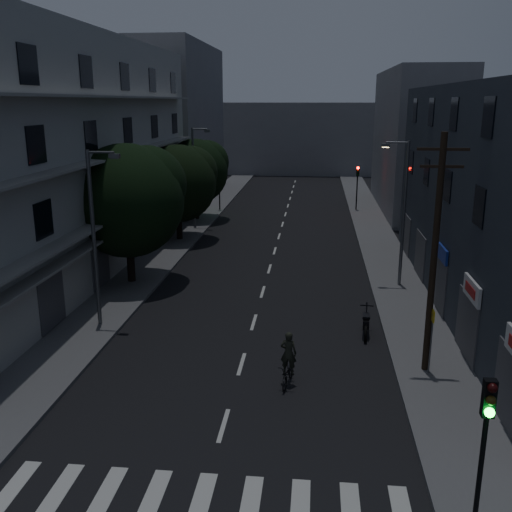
% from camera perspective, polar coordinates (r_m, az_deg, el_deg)
% --- Properties ---
extents(ground, '(160.00, 160.00, 0.00)m').
position_cam_1_polar(ground, '(40.59, 1.94, 0.70)').
color(ground, black).
rests_on(ground, ground).
extents(sidewalk_left, '(3.00, 90.00, 0.15)m').
position_cam_1_polar(sidewalk_left, '(41.76, -8.38, 1.07)').
color(sidewalk_left, '#565659').
rests_on(sidewalk_left, ground).
extents(sidewalk_right, '(3.00, 90.00, 0.15)m').
position_cam_1_polar(sidewalk_right, '(40.75, 12.52, 0.51)').
color(sidewalk_right, '#565659').
rests_on(sidewalk_right, ground).
extents(crosswalk, '(10.90, 3.00, 0.01)m').
position_cam_1_polar(crosswalk, '(16.12, -5.76, -23.96)').
color(crosswalk, beige).
rests_on(crosswalk, ground).
extents(lane_markings, '(0.15, 60.50, 0.01)m').
position_cam_1_polar(lane_markings, '(46.65, 2.50, 2.62)').
color(lane_markings, beige).
rests_on(lane_markings, ground).
extents(building_left, '(7.00, 36.00, 14.00)m').
position_cam_1_polar(building_left, '(35.56, -18.75, 9.31)').
color(building_left, '#A8A7A3').
rests_on(building_left, ground).
extents(building_right, '(6.19, 28.00, 11.00)m').
position_cam_1_polar(building_right, '(30.03, 23.94, 4.96)').
color(building_right, '#292F37').
rests_on(building_right, ground).
extents(building_far_left, '(6.00, 20.00, 16.00)m').
position_cam_1_polar(building_far_left, '(63.97, -7.50, 13.15)').
color(building_far_left, slate).
rests_on(building_far_left, ground).
extents(building_far_right, '(6.00, 20.00, 13.00)m').
position_cam_1_polar(building_far_right, '(57.07, 15.64, 10.99)').
color(building_far_right, slate).
rests_on(building_far_right, ground).
extents(building_far_end, '(24.00, 8.00, 10.00)m').
position_cam_1_polar(building_far_end, '(84.40, 4.25, 11.67)').
color(building_far_end, slate).
rests_on(building_far_end, ground).
extents(tree_near, '(6.35, 6.35, 7.84)m').
position_cam_1_polar(tree_near, '(32.65, -12.64, 5.84)').
color(tree_near, black).
rests_on(tree_near, sidewalk_left).
extents(tree_mid, '(5.70, 5.70, 7.01)m').
position_cam_1_polar(tree_mid, '(42.68, -7.74, 7.49)').
color(tree_mid, black).
rests_on(tree_mid, sidewalk_left).
extents(tree_far, '(5.61, 5.61, 6.94)m').
position_cam_1_polar(tree_far, '(50.14, -5.99, 8.64)').
color(tree_far, black).
rests_on(tree_far, sidewalk_left).
extents(traffic_signal_near, '(0.28, 0.37, 4.10)m').
position_cam_1_polar(traffic_signal_near, '(14.32, 22.02, -15.57)').
color(traffic_signal_near, black).
rests_on(traffic_signal_near, sidewalk_right).
extents(traffic_signal_far_right, '(0.28, 0.37, 4.10)m').
position_cam_1_polar(traffic_signal_far_right, '(55.04, 10.11, 7.61)').
color(traffic_signal_far_right, black).
rests_on(traffic_signal_far_right, sidewalk_right).
extents(traffic_signal_far_left, '(0.28, 0.37, 4.10)m').
position_cam_1_polar(traffic_signal_far_left, '(54.35, -3.70, 7.71)').
color(traffic_signal_far_left, black).
rests_on(traffic_signal_far_left, sidewalk_left).
extents(street_lamp_left_near, '(1.51, 0.25, 8.00)m').
position_cam_1_polar(street_lamp_left_near, '(26.44, -15.73, 2.49)').
color(street_lamp_left_near, '#515458').
rests_on(street_lamp_left_near, sidewalk_left).
extents(street_lamp_right, '(1.51, 0.25, 8.00)m').
position_cam_1_polar(street_lamp_right, '(32.29, 14.41, 4.81)').
color(street_lamp_right, '#5A5C61').
rests_on(street_lamp_right, sidewalk_right).
extents(street_lamp_left_far, '(1.51, 0.25, 8.00)m').
position_cam_1_polar(street_lamp_left_far, '(46.98, -6.13, 8.33)').
color(street_lamp_left_far, '#53575A').
rests_on(street_lamp_left_far, sidewalk_left).
extents(utility_pole, '(1.80, 0.24, 9.00)m').
position_cam_1_polar(utility_pole, '(21.83, 17.42, 0.46)').
color(utility_pole, black).
rests_on(utility_pole, sidewalk_right).
extents(bus_stop_sign, '(0.06, 0.35, 2.52)m').
position_cam_1_polar(bus_stop_sign, '(22.49, 17.19, -7.09)').
color(bus_stop_sign, '#595B60').
rests_on(bus_stop_sign, sidewalk_right).
extents(motorcycle, '(0.61, 2.11, 1.35)m').
position_cam_1_polar(motorcycle, '(26.13, 10.94, -6.71)').
color(motorcycle, black).
rests_on(motorcycle, ground).
extents(cyclist, '(0.82, 1.73, 2.10)m').
position_cam_1_polar(cyclist, '(21.41, 3.24, -11.02)').
color(cyclist, black).
rests_on(cyclist, ground).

